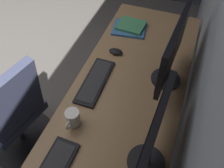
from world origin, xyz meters
TOP-DOWN VIEW (x-y plane):
  - desk at (0.28, 1.58)m, footprint 2.28×0.73m
  - monitor_primary at (-0.05, 1.80)m, footprint 0.56×0.20m
  - monitor_secondary at (0.56, 1.82)m, footprint 0.57×0.20m
  - keyboard_main at (0.14, 1.35)m, footprint 0.42×0.15m
  - mouse_main at (-0.18, 1.39)m, footprint 0.06×0.10m
  - book_stack_near at (-0.51, 1.40)m, footprint 0.25×0.30m
  - coffee_mug at (0.47, 1.36)m, footprint 0.12×0.08m
  - office_chair at (0.45, 0.81)m, footprint 0.56×0.59m

SIDE VIEW (x-z plane):
  - office_chair at x=0.45m, z-range -0.03..0.94m
  - desk at x=0.28m, z-range 0.31..1.04m
  - keyboard_main at x=0.14m, z-range 0.73..0.75m
  - mouse_main at x=-0.18m, z-range 0.73..0.76m
  - book_stack_near at x=-0.51m, z-range 0.73..0.77m
  - coffee_mug at x=0.47m, z-range 0.73..0.84m
  - monitor_secondary at x=0.56m, z-range 0.76..1.19m
  - monitor_primary at x=-0.05m, z-range 0.76..1.21m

